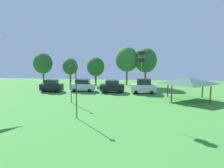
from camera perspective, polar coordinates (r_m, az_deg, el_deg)
name	(u,v)px	position (r m, az deg, el deg)	size (l,w,h in m)	color
kite_flying_0	(217,64)	(39.67, 23.88, 4.51)	(3.28, 3.45, 0.70)	yellow
kite_flying_7	(142,56)	(27.33, 7.17, 6.62)	(1.00, 1.02, 2.89)	black
parked_car_leftmost	(51,86)	(45.58, -14.36, -0.42)	(4.13, 1.94, 2.25)	black
parked_car_second_from_left	(83,85)	(44.84, -7.11, -0.33)	(4.67, 2.08, 2.30)	silver
parked_car_third_from_left	(112,86)	(43.42, 0.09, -0.57)	(4.39, 2.14, 2.28)	black
parked_car_rightmost_in_row	(144,87)	(42.82, 7.65, -0.60)	(4.45, 1.95, 2.60)	silver
park_pavilion	(188,81)	(38.90, 17.90, 0.80)	(7.30, 5.55, 3.60)	brown
light_post_0	(71,82)	(35.52, -9.90, 0.54)	(0.36, 0.20, 5.59)	#2D2D33
light_post_1	(76,88)	(27.44, -8.61, -0.93)	(0.36, 0.20, 6.46)	#2D2D33
treeline_tree_0	(43,63)	(53.56, -16.30, 4.79)	(4.12, 4.12, 7.05)	brown
treeline_tree_1	(70,67)	(52.20, -10.04, 4.16)	(3.28, 3.28, 5.92)	brown
treeline_tree_2	(96,67)	(51.11, -3.98, 4.16)	(3.77, 3.77, 6.17)	brown
treeline_tree_3	(127,59)	(51.30, 3.60, 5.95)	(4.91, 4.91, 8.36)	brown
treeline_tree_4	(146,60)	(51.02, 8.09, 5.68)	(4.75, 4.75, 8.11)	brown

